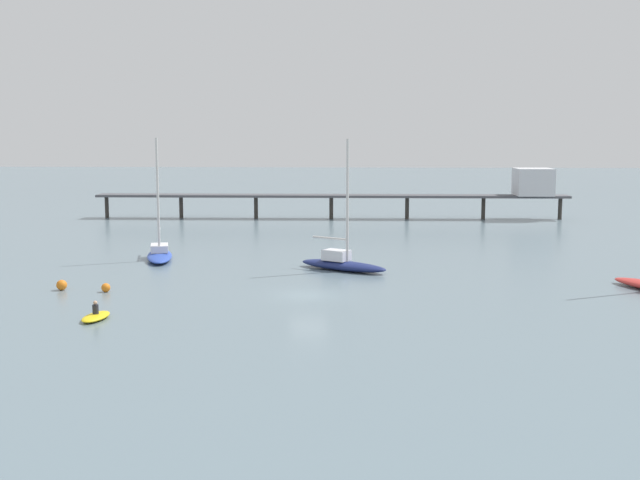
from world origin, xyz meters
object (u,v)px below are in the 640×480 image
Objects in this scene: pier at (441,189)px; mooring_buoy_mid at (106,288)px; dinghy_yellow at (96,316)px; mooring_buoy_outer at (62,285)px; sailboat_blue at (160,252)px; sailboat_navy at (342,262)px.

mooring_buoy_mid is at bearing -120.47° from pier.
mooring_buoy_outer is at bearing 121.86° from dinghy_yellow.
sailboat_blue reaches higher than dinghy_yellow.
dinghy_yellow is at bearing -115.11° from pier.
dinghy_yellow is (-26.16, -55.81, -3.69)m from pier.
sailboat_blue is at bearing 163.75° from sailboat_navy.
sailboat_navy is 1.00× the size of sailboat_blue.
dinghy_yellow is 3.94× the size of mooring_buoy_outer.
sailboat_blue is 16.96× the size of mooring_buoy_mid.
pier is at bearing 72.77° from sailboat_navy.
mooring_buoy_mid is at bearing -149.73° from sailboat_navy.
dinghy_yellow is 8.24m from mooring_buoy_mid.
sailboat_navy is 16.70m from sailboat_blue.
mooring_buoy_mid is (-1.97, 8.00, 0.10)m from dinghy_yellow.
sailboat_blue is 3.64× the size of dinghy_yellow.
dinghy_yellow is (1.77, -22.16, -0.41)m from sailboat_blue.
pier is at bearing 59.53° from mooring_buoy_mid.
mooring_buoy_mid is (-16.24, -9.48, -0.37)m from sailboat_navy.
sailboat_blue reaches higher than mooring_buoy_outer.
sailboat_blue reaches higher than mooring_buoy_mid.
mooring_buoy_outer is at bearing -104.39° from sailboat_blue.
mooring_buoy_outer is 1.18× the size of mooring_buoy_mid.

